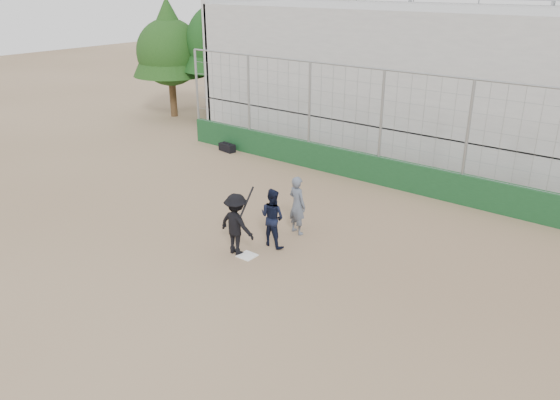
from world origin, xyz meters
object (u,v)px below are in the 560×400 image
Objects in this scene: umpire at (297,208)px; batter_at_plate at (236,224)px; catcher_crouched at (272,227)px; equipment_bag at (227,148)px.

batter_at_plate is at bearing 89.17° from umpire.
umpire is at bearing 75.52° from batter_at_plate.
batter_at_plate reaches higher than catcher_crouched.
catcher_crouched is 0.73× the size of umpire.
catcher_crouched is 1.39× the size of equipment_bag.
batter_at_plate is at bearing -116.66° from catcher_crouched.
batter_at_plate is 2.28× the size of equipment_bag.
equipment_bag is (-6.55, 6.57, -0.67)m from batter_at_plate.
equipment_bag is at bearing 134.90° from batter_at_plate.
umpire is 1.91× the size of equipment_bag.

